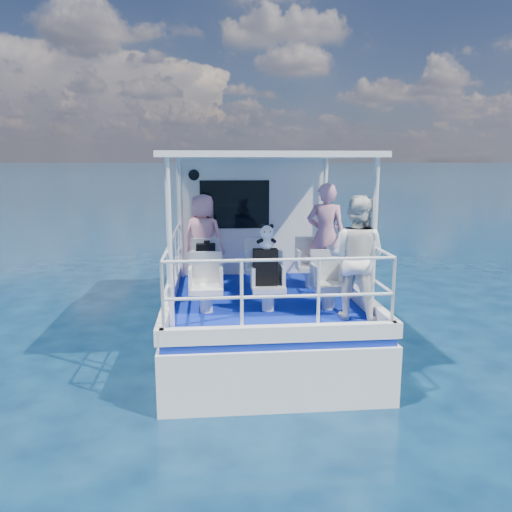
{
  "coord_description": "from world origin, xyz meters",
  "views": [
    {
      "loc": [
        -0.84,
        -8.09,
        3.05
      ],
      "look_at": [
        -0.11,
        -0.4,
        1.58
      ],
      "focal_mm": 35.0,
      "sensor_mm": 36.0,
      "label": 1
    }
  ],
  "objects": [
    {
      "name": "panda",
      "position": [
        -0.02,
        -1.1,
        1.99
      ],
      "size": [
        0.24,
        0.2,
        0.36
      ],
      "primitive_type": null,
      "color": "silver",
      "rests_on": "backpack_center"
    },
    {
      "name": "passenger_port_fwd",
      "position": [
        -0.95,
        0.89,
        1.69
      ],
      "size": [
        0.71,
        0.63,
        1.57
      ],
      "primitive_type": "imported",
      "rotation": [
        0.0,
        0.0,
        2.71
      ],
      "color": "pink",
      "rests_on": "deck"
    },
    {
      "name": "ground",
      "position": [
        0.0,
        0.0,
        0.0
      ],
      "size": [
        2000.0,
        2000.0,
        0.0
      ],
      "primitive_type": "plane",
      "color": "#071D36",
      "rests_on": "ground"
    },
    {
      "name": "seat_center_fwd",
      "position": [
        0.0,
        0.2,
        1.09
      ],
      "size": [
        0.48,
        0.46,
        0.38
      ],
      "primitive_type": "cube",
      "color": "silver",
      "rests_on": "deck"
    },
    {
      "name": "seat_center_aft",
      "position": [
        0.0,
        -1.1,
        1.09
      ],
      "size": [
        0.48,
        0.46,
        0.38
      ],
      "primitive_type": "cube",
      "color": "silver",
      "rests_on": "deck"
    },
    {
      "name": "canopy_posts",
      "position": [
        0.0,
        -0.25,
        2.0
      ],
      "size": [
        2.77,
        2.97,
        2.2
      ],
      "color": "white",
      "rests_on": "deck"
    },
    {
      "name": "canopy",
      "position": [
        0.0,
        -0.2,
        3.14
      ],
      "size": [
        3.0,
        3.2,
        0.08
      ],
      "primitive_type": "cube",
      "color": "white",
      "rests_on": "cabin"
    },
    {
      "name": "railings",
      "position": [
        0.0,
        -0.58,
        1.4
      ],
      "size": [
        2.84,
        3.59,
        1.0
      ],
      "primitive_type": null,
      "color": "white",
      "rests_on": "deck"
    },
    {
      "name": "deck",
      "position": [
        0.0,
        1.0,
        0.85
      ],
      "size": [
        2.9,
        6.9,
        0.1
      ],
      "primitive_type": "cube",
      "color": "#0A1C94",
      "rests_on": "hull"
    },
    {
      "name": "backpack_center",
      "position": [
        -0.04,
        -1.08,
        1.54
      ],
      "size": [
        0.35,
        0.2,
        0.53
      ],
      "primitive_type": "cube",
      "color": "black",
      "rests_on": "seat_center_aft"
    },
    {
      "name": "seat_port_aft",
      "position": [
        -0.9,
        -1.1,
        1.09
      ],
      "size": [
        0.48,
        0.46,
        0.38
      ],
      "primitive_type": "cube",
      "color": "silver",
      "rests_on": "deck"
    },
    {
      "name": "passenger_stbd_aft",
      "position": [
        1.16,
        -1.56,
        1.75
      ],
      "size": [
        1.05,
        1.0,
        1.71
      ],
      "primitive_type": "imported",
      "rotation": [
        0.0,
        0.0,
        2.55
      ],
      "color": "white",
      "rests_on": "deck"
    },
    {
      "name": "compact_camera",
      "position": [
        -0.88,
        0.11,
        1.73
      ],
      "size": [
        0.1,
        0.06,
        0.06
      ],
      "primitive_type": "cube",
      "color": "black",
      "rests_on": "backpack_port"
    },
    {
      "name": "cabin",
      "position": [
        0.0,
        2.3,
        2.0
      ],
      "size": [
        2.85,
        2.0,
        2.2
      ],
      "primitive_type": "cube",
      "color": "white",
      "rests_on": "deck"
    },
    {
      "name": "seat_port_fwd",
      "position": [
        -0.9,
        0.2,
        1.09
      ],
      "size": [
        0.48,
        0.46,
        0.38
      ],
      "primitive_type": "cube",
      "color": "silver",
      "rests_on": "deck"
    },
    {
      "name": "backpack_port",
      "position": [
        -0.9,
        0.12,
        1.49
      ],
      "size": [
        0.32,
        0.18,
        0.42
      ],
      "primitive_type": "cube",
      "color": "black",
      "rests_on": "seat_port_fwd"
    },
    {
      "name": "hull",
      "position": [
        0.0,
        1.0,
        0.0
      ],
      "size": [
        3.0,
        7.0,
        1.6
      ],
      "primitive_type": "cube",
      "color": "white",
      "rests_on": "ground"
    },
    {
      "name": "passenger_stbd_fwd",
      "position": [
        1.14,
        0.16,
        1.8
      ],
      "size": [
        0.76,
        0.62,
        1.8
      ],
      "primitive_type": "imported",
      "rotation": [
        0.0,
        0.0,
        2.81
      ],
      "color": "pink",
      "rests_on": "deck"
    },
    {
      "name": "seat_stbd_fwd",
      "position": [
        0.9,
        0.2,
        1.09
      ],
      "size": [
        0.48,
        0.46,
        0.38
      ],
      "primitive_type": "cube",
      "color": "silver",
      "rests_on": "deck"
    },
    {
      "name": "seat_stbd_aft",
      "position": [
        0.9,
        -1.1,
        1.09
      ],
      "size": [
        0.48,
        0.46,
        0.38
      ],
      "primitive_type": "cube",
      "color": "silver",
      "rests_on": "deck"
    }
  ]
}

